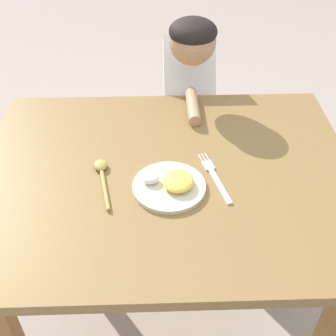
% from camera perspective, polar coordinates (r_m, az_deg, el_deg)
% --- Properties ---
extents(ground_plane, '(8.00, 8.00, 0.00)m').
position_cam_1_polar(ground_plane, '(1.83, 0.02, -18.63)').
color(ground_plane, '#B29F91').
extents(dining_table, '(1.10, 0.86, 0.75)m').
position_cam_1_polar(dining_table, '(1.31, 0.03, -3.56)').
color(dining_table, olive).
rests_on(dining_table, ground_plane).
extents(plate, '(0.21, 0.21, 0.04)m').
position_cam_1_polar(plate, '(1.19, 0.36, -2.21)').
color(plate, beige).
rests_on(plate, dining_table).
extents(fork, '(0.08, 0.22, 0.01)m').
position_cam_1_polar(fork, '(1.23, 6.27, -1.25)').
color(fork, silver).
rests_on(fork, dining_table).
extents(spoon, '(0.07, 0.21, 0.02)m').
position_cam_1_polar(spoon, '(1.24, -8.75, -0.75)').
color(spoon, '#AB9547').
rests_on(spoon, dining_table).
extents(person, '(0.19, 0.46, 1.04)m').
position_cam_1_polar(person, '(1.80, 2.52, 6.32)').
color(person, '#344265').
rests_on(person, ground_plane).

